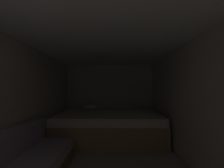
% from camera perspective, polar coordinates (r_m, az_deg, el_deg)
% --- Properties ---
extents(wall_back, '(2.78, 0.05, 2.05)m').
position_cam_1_polar(wall_back, '(5.23, -0.77, -4.63)').
color(wall_back, beige).
rests_on(wall_back, ground).
extents(wall_left, '(0.05, 5.52, 2.05)m').
position_cam_1_polar(wall_left, '(2.86, -30.94, -6.79)').
color(wall_left, beige).
rests_on(wall_left, ground).
extents(wall_right, '(0.05, 5.52, 2.05)m').
position_cam_1_polar(wall_right, '(2.75, 27.73, -7.07)').
color(wall_right, beige).
rests_on(wall_right, ground).
extents(ceiling_slab, '(2.78, 5.52, 0.05)m').
position_cam_1_polar(ceiling_slab, '(2.56, -2.26, 16.08)').
color(ceiling_slab, white).
rests_on(ceiling_slab, wall_left).
extents(bed, '(2.56, 1.78, 0.84)m').
position_cam_1_polar(bed, '(4.37, -1.14, -14.31)').
color(bed, tan).
rests_on(bed, ground).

